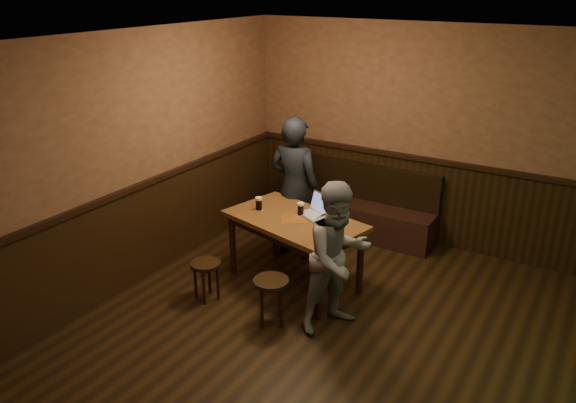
% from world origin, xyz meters
% --- Properties ---
extents(room, '(5.04, 6.04, 2.84)m').
position_xyz_m(room, '(0.00, 0.22, 1.20)').
color(room, black).
rests_on(room, ground).
extents(bench, '(2.20, 0.50, 0.95)m').
position_xyz_m(bench, '(-0.89, 2.75, 0.31)').
color(bench, black).
rests_on(bench, ground).
extents(pub_table, '(1.67, 1.19, 0.81)m').
position_xyz_m(pub_table, '(-0.89, 1.10, 0.70)').
color(pub_table, brown).
rests_on(pub_table, ground).
extents(stool_left, '(0.43, 0.43, 0.44)m').
position_xyz_m(stool_left, '(-1.53, 0.32, 0.35)').
color(stool_left, black).
rests_on(stool_left, ground).
extents(stool_right, '(0.42, 0.42, 0.49)m').
position_xyz_m(stool_right, '(-0.69, 0.31, 0.39)').
color(stool_right, black).
rests_on(stool_right, ground).
extents(pint_left, '(0.10, 0.10, 0.16)m').
position_xyz_m(pint_left, '(-1.36, 1.10, 0.89)').
color(pint_left, '#A03513').
rests_on(pint_left, pub_table).
extents(pint_mid, '(0.10, 0.10, 0.15)m').
position_xyz_m(pint_mid, '(-0.88, 1.22, 0.88)').
color(pint_mid, '#A03513').
rests_on(pint_mid, pub_table).
extents(pint_right, '(0.10, 0.10, 0.16)m').
position_xyz_m(pint_right, '(-0.35, 0.93, 0.89)').
color(pint_right, '#A03513').
rests_on(pint_right, pub_table).
extents(laptop, '(0.42, 0.39, 0.24)m').
position_xyz_m(laptop, '(-0.73, 1.30, 0.87)').
color(laptop, silver).
rests_on(laptop, pub_table).
extents(menu, '(0.26, 0.26, 0.00)m').
position_xyz_m(menu, '(-0.30, 0.78, 0.81)').
color(menu, silver).
rests_on(menu, pub_table).
extents(person_suit, '(0.68, 0.47, 1.79)m').
position_xyz_m(person_suit, '(-1.26, 1.73, 0.89)').
color(person_suit, black).
rests_on(person_suit, ground).
extents(person_grey, '(0.86, 0.93, 1.53)m').
position_xyz_m(person_grey, '(-0.10, 0.60, 0.77)').
color(person_grey, gray).
rests_on(person_grey, ground).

